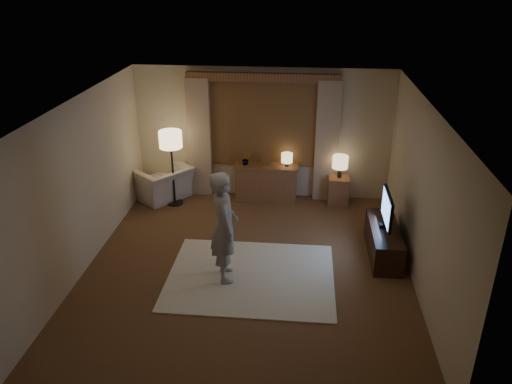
# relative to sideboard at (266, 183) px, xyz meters

# --- Properties ---
(room) EXTENTS (5.04, 5.54, 2.64)m
(room) POSITION_rel_sideboard_xyz_m (-0.09, -2.00, 0.98)
(room) COLOR brown
(room) RESTS_ON ground
(rug) EXTENTS (2.50, 2.00, 0.02)m
(rug) POSITION_rel_sideboard_xyz_m (-0.01, -2.77, -0.34)
(rug) COLOR #F3EBCD
(rug) RESTS_ON floor
(sideboard) EXTENTS (1.20, 0.40, 0.70)m
(sideboard) POSITION_rel_sideboard_xyz_m (0.00, 0.00, 0.00)
(sideboard) COLOR brown
(sideboard) RESTS_ON floor
(picture_frame) EXTENTS (0.16, 0.02, 0.20)m
(picture_frame) POSITION_rel_sideboard_xyz_m (-0.00, 0.00, 0.45)
(picture_frame) COLOR brown
(picture_frame) RESTS_ON sideboard
(plant) EXTENTS (0.17, 0.13, 0.30)m
(plant) POSITION_rel_sideboard_xyz_m (-0.40, 0.00, 0.50)
(plant) COLOR #999999
(plant) RESTS_ON sideboard
(table_lamp_sideboard) EXTENTS (0.22, 0.22, 0.30)m
(table_lamp_sideboard) POSITION_rel_sideboard_xyz_m (0.40, 0.00, 0.55)
(table_lamp_sideboard) COLOR black
(table_lamp_sideboard) RESTS_ON sideboard
(floor_lamp) EXTENTS (0.44, 0.44, 1.49)m
(floor_lamp) POSITION_rel_sideboard_xyz_m (-1.79, -0.36, 0.90)
(floor_lamp) COLOR black
(floor_lamp) RESTS_ON floor
(armchair) EXTENTS (1.33, 1.35, 0.66)m
(armchair) POSITION_rel_sideboard_xyz_m (-2.07, -0.13, -0.02)
(armchair) COLOR beige
(armchair) RESTS_ON floor
(side_table) EXTENTS (0.40, 0.40, 0.56)m
(side_table) POSITION_rel_sideboard_xyz_m (1.43, -0.05, -0.07)
(side_table) COLOR brown
(side_table) RESTS_ON floor
(table_lamp_side) EXTENTS (0.30, 0.30, 0.44)m
(table_lamp_side) POSITION_rel_sideboard_xyz_m (1.43, -0.05, 0.52)
(table_lamp_side) COLOR black
(table_lamp_side) RESTS_ON side_table
(tv_stand) EXTENTS (0.45, 1.40, 0.50)m
(tv_stand) POSITION_rel_sideboard_xyz_m (2.06, -1.91, -0.10)
(tv_stand) COLOR black
(tv_stand) RESTS_ON floor
(tv) EXTENTS (0.20, 0.81, 0.59)m
(tv) POSITION_rel_sideboard_xyz_m (2.06, -1.91, 0.47)
(tv) COLOR black
(tv) RESTS_ON tv_stand
(person) EXTENTS (0.56, 0.71, 1.71)m
(person) POSITION_rel_sideboard_xyz_m (-0.39, -2.82, 0.52)
(person) COLOR #AAA69D
(person) RESTS_ON rug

